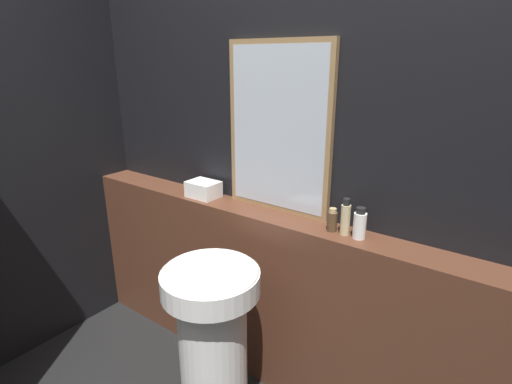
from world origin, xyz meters
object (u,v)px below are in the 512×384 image
Objects in this scene: conditioner_bottle at (345,218)px; mirror at (278,129)px; shampoo_bottle at (332,220)px; towel_stack at (203,189)px; lotion_bottle at (360,224)px; pedestal_sink at (213,342)px.

mirror is at bearing 169.32° from conditioner_bottle.
mirror is 7.64× the size of shampoo_bottle.
towel_stack is at bearing -170.06° from mirror.
lotion_bottle reaches higher than shampoo_bottle.
pedestal_sink is 0.85m from lotion_bottle.
towel_stack is at bearing 180.00° from conditioner_bottle.
shampoo_bottle is (0.35, 0.43, 0.55)m from pedestal_sink.
shampoo_bottle reaches higher than pedestal_sink.
towel_stack is 1.60× the size of shampoo_bottle.
towel_stack is (-0.44, 0.43, 0.54)m from pedestal_sink.
mirror is at bearing 89.43° from pedestal_sink.
conditioner_bottle is 0.07m from lotion_bottle.
lotion_bottle is at bearing 0.00° from conditioner_bottle.
conditioner_bottle is at bearing 0.00° from shampoo_bottle.
shampoo_bottle is at bearing 180.00° from lotion_bottle.
towel_stack is at bearing 135.30° from pedestal_sink.
pedestal_sink is at bearing -90.57° from mirror.
mirror is (0.01, 0.51, 0.91)m from pedestal_sink.
towel_stack is 1.24× the size of lotion_bottle.
shampoo_bottle reaches higher than towel_stack.
pedestal_sink is 4.90× the size of towel_stack.
lotion_bottle is (0.07, 0.00, -0.01)m from conditioner_bottle.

